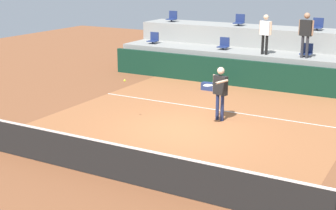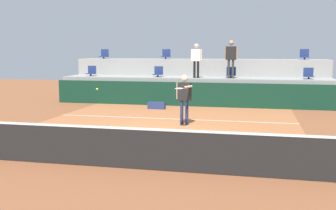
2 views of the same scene
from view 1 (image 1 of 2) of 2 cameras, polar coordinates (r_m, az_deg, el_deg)
name	(u,v)px [view 1 (image 1 of 2)]	position (r m, az deg, el deg)	size (l,w,h in m)	color
ground_plane	(183,129)	(14.65, 1.74, -2.87)	(40.00, 40.00, 0.00)	brown
court_inner_paint	(197,121)	(15.50, 3.45, -1.82)	(9.00, 10.00, 0.01)	#A36038
court_service_line	(215,110)	(16.71, 5.55, -0.54)	(9.00, 0.06, 0.00)	silver
tennis_net	(102,158)	(11.29, -7.73, -6.12)	(10.48, 0.08, 1.07)	black
sponsor_backboard	(252,75)	(19.84, 9.81, 3.53)	(13.00, 0.16, 1.10)	#0F3323
seating_tier_lower	(263,67)	(21.03, 11.02, 4.37)	(13.00, 1.80, 1.25)	gray
seating_tier_upper	(276,51)	(22.65, 12.54, 6.18)	(13.00, 1.80, 2.10)	gray
stadium_chair_lower_far_left	(154,39)	(23.02, -1.70, 7.75)	(0.44, 0.40, 0.52)	#2D2D33
stadium_chair_lower_left	(224,44)	(21.43, 6.54, 7.05)	(0.44, 0.40, 0.52)	#2D2D33
stadium_chair_lower_right	(307,51)	(20.34, 15.90, 6.08)	(0.44, 0.40, 0.52)	#2D2D33
stadium_chair_upper_far_left	(172,17)	(24.47, 0.50, 10.23)	(0.44, 0.40, 0.52)	#2D2D33
stadium_chair_upper_left	(239,21)	(22.99, 8.34, 9.71)	(0.44, 0.40, 0.52)	#2D2D33
stadium_chair_upper_right	(318,25)	(21.98, 17.10, 8.92)	(0.44, 0.40, 0.52)	#2D2D33
tennis_player	(220,88)	(15.28, 6.08, 1.96)	(0.59, 1.29, 1.72)	navy
spectator_leaning_on_rail	(265,31)	(20.30, 11.32, 8.51)	(0.57, 0.27, 1.62)	black
spectator_in_grey	(306,31)	(19.85, 15.84, 8.37)	(0.61, 0.27, 1.77)	#2D2D33
tennis_ball	(125,81)	(15.05, -5.09, 2.87)	(0.07, 0.07, 0.07)	#CCE033
equipment_bag	(211,87)	(19.31, 5.05, 2.14)	(0.76, 0.28, 0.30)	navy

